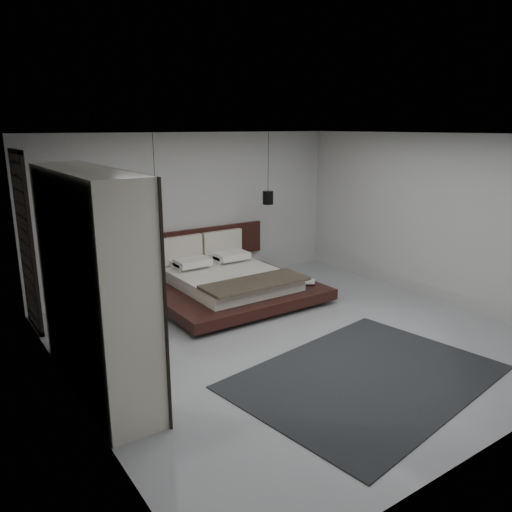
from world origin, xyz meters
TOP-DOWN VIEW (x-y plane):
  - floor at (0.00, 0.00)m, footprint 6.00×6.00m
  - ceiling at (0.00, 0.00)m, footprint 6.00×6.00m
  - wall_back at (0.00, 3.00)m, footprint 6.00×0.00m
  - wall_front at (0.00, -3.00)m, footprint 6.00×0.00m
  - wall_left at (-3.00, 0.00)m, footprint 0.00×6.00m
  - wall_right at (3.00, 0.00)m, footprint 0.00×6.00m
  - lattice_screen at (-2.95, 2.45)m, footprint 0.05×0.90m
  - bed at (0.11, 1.91)m, footprint 2.70×2.36m
  - book_lower at (1.22, 1.27)m, footprint 0.28×0.32m
  - book_upper at (1.20, 1.24)m, footprint 0.33×0.34m
  - pendant_left at (-1.00, 2.33)m, footprint 0.20×0.20m
  - pendant_right at (1.22, 2.33)m, footprint 0.20×0.20m
  - wardrobe at (-2.70, 0.19)m, footprint 0.60×2.53m
  - rug at (-0.03, -1.42)m, footprint 3.39×2.65m

SIDE VIEW (x-z plane):
  - floor at x=0.00m, z-range 0.00..0.00m
  - rug at x=-0.03m, z-range 0.00..0.01m
  - book_lower at x=1.22m, z-range 0.25..0.27m
  - bed at x=0.11m, z-range -0.25..0.81m
  - book_upper at x=1.20m, z-range 0.27..0.30m
  - wardrobe at x=-2.70m, z-range 0.00..2.48m
  - lattice_screen at x=-2.95m, z-range 0.00..2.60m
  - wall_back at x=0.00m, z-range -1.60..4.40m
  - wall_front at x=0.00m, z-range -1.60..4.40m
  - wall_left at x=-3.00m, z-range -1.60..4.40m
  - wall_right at x=3.00m, z-range -1.60..4.40m
  - pendant_left at x=-1.00m, z-range 0.96..2.27m
  - pendant_right at x=1.22m, z-range 0.97..2.27m
  - ceiling at x=0.00m, z-range 2.80..2.80m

